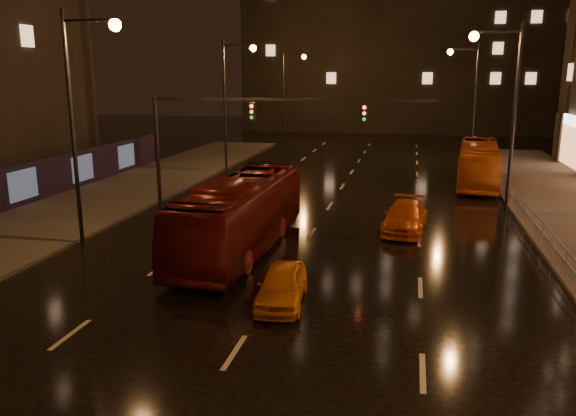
{
  "coord_description": "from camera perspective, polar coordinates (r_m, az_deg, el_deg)",
  "views": [
    {
      "loc": [
        4.42,
        -9.32,
        7.35
      ],
      "look_at": [
        0.03,
        10.68,
        2.5
      ],
      "focal_mm": 35.0,
      "sensor_mm": 36.0,
      "label": 1
    }
  ],
  "objects": [
    {
      "name": "taxi_near",
      "position": [
        18.61,
        -0.63,
        -7.86
      ],
      "size": [
        1.8,
        3.79,
        1.25
      ],
      "primitive_type": "imported",
      "rotation": [
        0.0,
        0.0,
        0.09
      ],
      "color": "orange",
      "rests_on": "ground"
    },
    {
      "name": "railing_right",
      "position": [
        28.66,
        23.68,
        -0.83
      ],
      "size": [
        0.05,
        56.0,
        1.0
      ],
      "color": "#99999E",
      "rests_on": "sidewalk_right"
    },
    {
      "name": "traffic_signal",
      "position": [
        30.92,
        -5.57,
        8.42
      ],
      "size": [
        15.31,
        0.32,
        6.2
      ],
      "color": "black",
      "rests_on": "ground"
    },
    {
      "name": "ground",
      "position": [
        30.55,
        3.71,
        -0.62
      ],
      "size": [
        140.0,
        140.0,
        0.0
      ],
      "primitive_type": "plane",
      "color": "black",
      "rests_on": "ground"
    },
    {
      "name": "taxi_far",
      "position": [
        27.73,
        11.85,
        -0.87
      ],
      "size": [
        2.3,
        4.87,
        1.37
      ],
      "primitive_type": "imported",
      "rotation": [
        0.0,
        0.0,
        -0.08
      ],
      "color": "#C65112",
      "rests_on": "ground"
    },
    {
      "name": "bus_curb",
      "position": [
        40.63,
        18.79,
        4.31
      ],
      "size": [
        3.53,
        10.79,
        2.95
      ],
      "primitive_type": "imported",
      "rotation": [
        0.0,
        0.0,
        -0.1
      ],
      "color": "#A54510",
      "rests_on": "ground"
    },
    {
      "name": "sidewalk_left",
      "position": [
        31.07,
        -23.29,
        -1.32
      ],
      "size": [
        7.0,
        70.0,
        0.15
      ],
      "primitive_type": "cube",
      "color": "#38332D",
      "rests_on": "ground"
    },
    {
      "name": "bus_red",
      "position": [
        24.03,
        -4.79,
        -0.64
      ],
      "size": [
        2.94,
        11.34,
        3.14
      ],
      "primitive_type": "imported",
      "rotation": [
        0.0,
        0.0,
        -0.03
      ],
      "color": "#59100C",
      "rests_on": "ground"
    }
  ]
}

